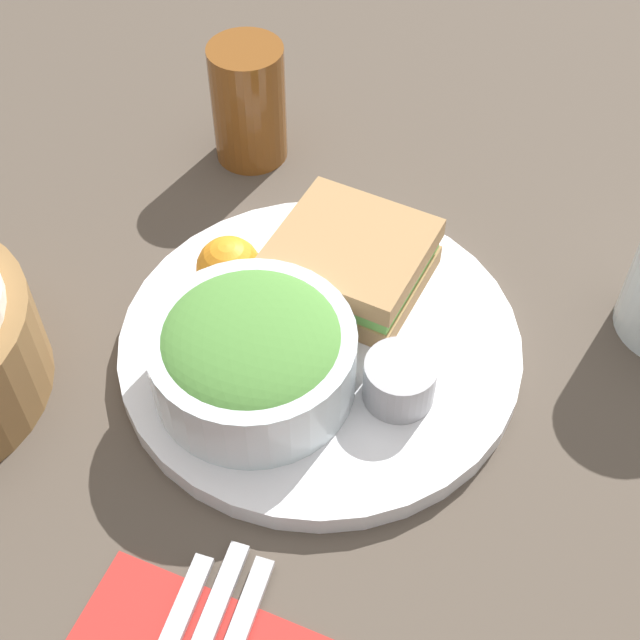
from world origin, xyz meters
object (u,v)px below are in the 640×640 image
(salad_bowl, at_px, (253,354))
(plate, at_px, (320,345))
(sandwich, at_px, (357,263))
(dressing_cup, at_px, (400,381))
(drink_glass, at_px, (249,103))

(salad_bowl, bearing_deg, plate, -25.59)
(sandwich, relative_size, salad_bowl, 0.82)
(plate, bearing_deg, dressing_cup, -110.72)
(plate, relative_size, salad_bowl, 2.09)
(plate, distance_m, salad_bowl, 0.07)
(drink_glass, bearing_deg, plate, -142.40)
(salad_bowl, relative_size, drink_glass, 1.30)
(plate, height_order, salad_bowl, salad_bowl)
(plate, relative_size, dressing_cup, 5.90)
(dressing_cup, bearing_deg, salad_bowl, 106.62)
(salad_bowl, bearing_deg, sandwich, -15.20)
(salad_bowl, bearing_deg, dressing_cup, -73.38)
(dressing_cup, xyz_separation_m, drink_glass, (0.21, 0.21, 0.02))
(dressing_cup, bearing_deg, plate, 69.28)
(dressing_cup, bearing_deg, sandwich, 36.63)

